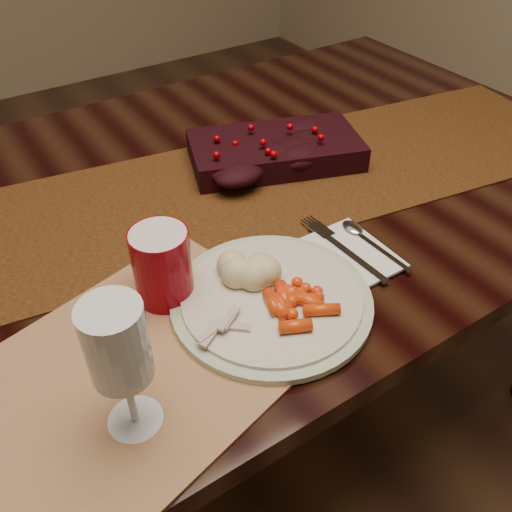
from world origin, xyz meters
TOP-DOWN VIEW (x-y plane):
  - floor at (0.00, 0.00)m, footprint 5.00×5.00m
  - dining_table at (0.00, 0.00)m, footprint 1.80×1.00m
  - table_runner at (-0.05, 0.00)m, footprint 1.87×0.66m
  - centerpiece at (0.22, 0.02)m, footprint 0.38×0.28m
  - placemat_main at (-0.24, -0.31)m, footprint 0.53×0.44m
  - dinner_plate at (-0.02, -0.31)m, footprint 0.35×0.35m
  - baby_carrots at (0.00, -0.35)m, footprint 0.12×0.10m
  - mashed_potatoes at (-0.03, -0.26)m, footprint 0.09×0.09m
  - turkey_shreds at (-0.12, -0.33)m, footprint 0.08×0.08m
  - napkin at (0.14, -0.29)m, footprint 0.13×0.15m
  - fork at (0.14, -0.29)m, footprint 0.03×0.18m
  - spoon at (0.19, -0.30)m, footprint 0.03×0.14m
  - red_cup at (-0.14, -0.21)m, footprint 0.11×0.11m
  - wine_glass at (-0.27, -0.38)m, footprint 0.08×0.08m

SIDE VIEW (x-z plane):
  - floor at x=0.00m, z-range 0.00..0.00m
  - dining_table at x=0.00m, z-range 0.00..0.75m
  - table_runner at x=-0.05m, z-range 0.75..0.75m
  - placemat_main at x=-0.24m, z-range 0.75..0.75m
  - napkin at x=0.14m, z-range 0.75..0.76m
  - spoon at x=0.19m, z-range 0.76..0.76m
  - fork at x=0.14m, z-range 0.76..0.76m
  - dinner_plate at x=-0.02m, z-range 0.75..0.77m
  - turkey_shreds at x=-0.12m, z-range 0.77..0.79m
  - baby_carrots at x=0.00m, z-range 0.77..0.79m
  - centerpiece at x=0.22m, z-range 0.75..0.82m
  - mashed_potatoes at x=-0.03m, z-range 0.77..0.82m
  - red_cup at x=-0.14m, z-range 0.75..0.87m
  - wine_glass at x=-0.27m, z-range 0.75..0.94m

